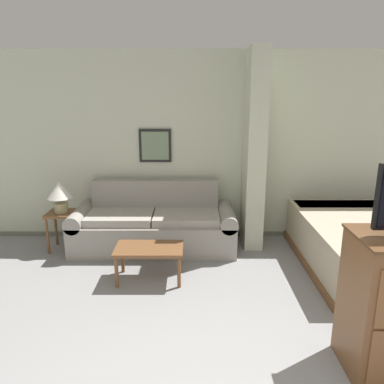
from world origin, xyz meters
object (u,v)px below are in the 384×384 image
at_px(couch, 153,225).
at_px(table_lamp, 58,193).
at_px(coffee_table, 148,251).
at_px(bed, 376,243).

bearing_deg(couch, table_lamp, -176.34).
bearing_deg(couch, coffee_table, -87.87).
distance_m(couch, coffee_table, 0.93).
distance_m(table_lamp, bed, 4.00).
distance_m(coffee_table, table_lamp, 1.57).
relative_size(couch, table_lamp, 5.24).
relative_size(couch, coffee_table, 2.88).
bearing_deg(coffee_table, bed, 6.92).
xyz_separation_m(table_lamp, bed, (3.94, -0.53, -0.49)).
bearing_deg(couch, bed, -12.46).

